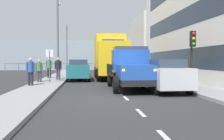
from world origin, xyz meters
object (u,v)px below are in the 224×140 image
lorry_cargo_yellow (110,56)px  pedestrian_near_railing (58,67)px  car_teal_oppositeside_0 (79,70)px  lamp_post_far (67,44)px  pedestrian_with_bag (31,69)px  car_grey_kerbside_1 (139,70)px  traffic_light_near (192,46)px  lamp_post_promenade (58,32)px  car_silver_kerbside_near (164,75)px  street_sign (50,60)px  pedestrian_in_dark_coat (39,69)px  truck_vintage_blue (130,69)px  pedestrian_strolling (49,66)px

lorry_cargo_yellow → pedestrian_near_railing: (4.28, 2.49, -0.90)m
car_teal_oppositeside_0 → lamp_post_far: size_ratio=0.64×
lorry_cargo_yellow → pedestrian_with_bag: size_ratio=4.91×
car_grey_kerbside_1 → traffic_light_near: traffic_light_near is taller
lamp_post_promenade → lamp_post_far: lamp_post_promenade is taller
car_teal_oppositeside_0 → pedestrian_with_bag: 5.79m
car_silver_kerbside_near → pedestrian_with_bag: bearing=-17.9°
car_silver_kerbside_near → street_sign: bearing=-32.9°
pedestrian_in_dark_coat → lamp_post_far: lamp_post_far is taller
lamp_post_promenade → lamp_post_far: (0.19, -11.65, -0.23)m
car_teal_oppositeside_0 → pedestrian_near_railing: pedestrian_near_railing is taller
car_silver_kerbside_near → car_grey_kerbside_1: same height
pedestrian_in_dark_coat → street_sign: (-0.78, 0.41, 0.61)m
car_grey_kerbside_1 → street_sign: street_sign is taller
car_teal_oppositeside_0 → pedestrian_in_dark_coat: pedestrian_in_dark_coat is taller
lorry_cargo_yellow → traffic_light_near: bearing=116.1°
truck_vintage_blue → lamp_post_promenade: (4.98, -8.55, 3.01)m
pedestrian_near_railing → lamp_post_far: bearing=-87.9°
car_grey_kerbside_1 → car_teal_oppositeside_0: size_ratio=1.04×
truck_vintage_blue → pedestrian_near_railing: 7.39m
lamp_post_promenade → pedestrian_with_bag: bearing=83.5°
truck_vintage_blue → car_silver_kerbside_near: truck_vintage_blue is taller
car_silver_kerbside_near → lamp_post_promenade: (6.68, -9.41, 3.29)m
lamp_post_promenade → street_sign: size_ratio=3.03×
truck_vintage_blue → pedestrian_in_dark_coat: 6.90m
car_teal_oppositeside_0 → lamp_post_promenade: bearing=-44.7°
pedestrian_in_dark_coat → lamp_post_far: bearing=-91.9°
car_silver_kerbside_near → traffic_light_near: bearing=-155.5°
pedestrian_strolling → truck_vintage_blue: bearing=126.5°
pedestrian_in_dark_coat → truck_vintage_blue: bearing=146.1°
car_grey_kerbside_1 → lamp_post_promenade: size_ratio=0.62×
truck_vintage_blue → pedestrian_near_railing: size_ratio=3.25×
pedestrian_strolling → pedestrian_with_bag: bearing=88.8°
truck_vintage_blue → pedestrian_strolling: size_ratio=3.24×
truck_vintage_blue → car_silver_kerbside_near: 1.92m
pedestrian_near_railing → lamp_post_far: (0.52, -14.46, 2.78)m
truck_vintage_blue → pedestrian_with_bag: size_ratio=3.38×
lamp_post_promenade → lamp_post_far: bearing=-89.1°
car_grey_kerbside_1 → lamp_post_promenade: (6.68, -3.40, 3.29)m
car_teal_oppositeside_0 → lamp_post_promenade: 4.24m
traffic_light_near → street_sign: traffic_light_near is taller
lorry_cargo_yellow → street_sign: lorry_cargo_yellow is taller
lorry_cargo_yellow → car_teal_oppositeside_0: lorry_cargo_yellow is taller
car_silver_kerbside_near → car_grey_kerbside_1: (0.00, -6.01, 0.00)m
car_teal_oppositeside_0 → street_sign: bearing=60.1°
car_teal_oppositeside_0 → pedestrian_with_bag: pedestrian_with_bag is taller
car_teal_oppositeside_0 → traffic_light_near: size_ratio=1.27×
pedestrian_with_bag → street_sign: street_sign is taller
pedestrian_in_dark_coat → lamp_post_far: (-0.56, -16.36, 2.89)m
truck_vintage_blue → pedestrian_strolling: truck_vintage_blue is taller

